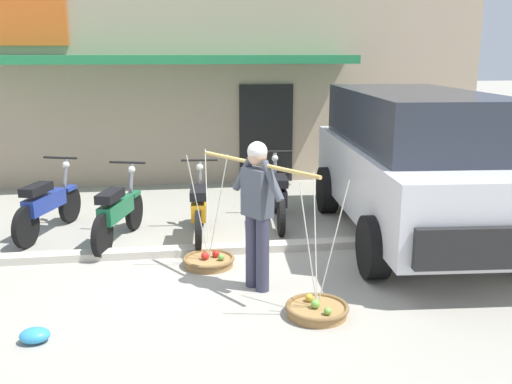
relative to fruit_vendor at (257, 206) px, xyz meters
The scene contains 12 objects.
ground_plane 1.23m from the fruit_vendor, 132.16° to the left, with size 90.00×90.00×0.00m, color #9E998C.
sidewalk_curb 1.63m from the fruit_vendor, 111.68° to the left, with size 20.00×0.24×0.10m, color #BAB4A5.
fruit_vendor is the anchor object (origin of this frame).
fruit_basket_left_side 1.30m from the fruit_vendor, 57.17° to the right, with size 0.66×0.66×1.45m.
fruit_basket_right_side 1.30m from the fruit_vendor, 122.76° to the left, with size 0.66×0.66×1.45m.
motorcycle_nearest_shop 3.69m from the fruit_vendor, 139.08° to the left, with size 0.72×1.75×1.09m.
motorcycle_second_in_row 2.57m from the fruit_vendor, 132.50° to the left, with size 0.67×1.77×1.09m.
motorcycle_third_in_row 2.03m from the fruit_vendor, 106.68° to the left, with size 0.54×1.82×1.09m.
motorcycle_end_of_row 2.60m from the fruit_vendor, 74.34° to the left, with size 0.54×1.82×1.09m.
parked_truck 2.93m from the fruit_vendor, 31.99° to the left, with size 2.43×4.93×2.10m.
storefront_building 8.11m from the fruit_vendor, 96.88° to the left, with size 13.00×6.00×4.20m.
plastic_litter_bag 2.59m from the fruit_vendor, 156.96° to the right, with size 0.28×0.22×0.14m, color #3393D1.
Camera 1 is at (-0.39, -6.56, 2.63)m, focal length 39.96 mm.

